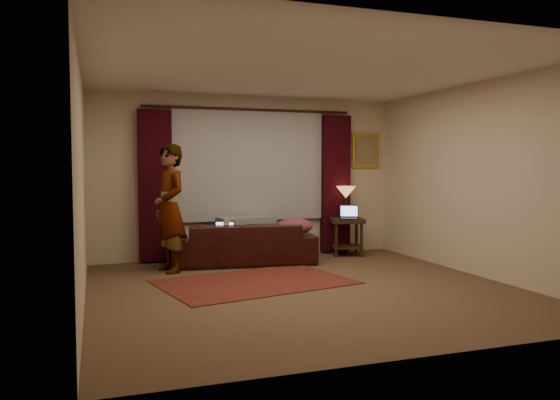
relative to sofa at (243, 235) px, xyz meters
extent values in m
cube|color=brown|center=(0.26, -1.86, -0.44)|extent=(5.00, 5.00, 0.01)
cube|color=silver|center=(0.26, -1.86, 2.17)|extent=(5.00, 5.00, 0.02)
cube|color=beige|center=(0.26, 0.64, 0.87)|extent=(5.00, 0.02, 2.60)
cube|color=beige|center=(0.26, -4.36, 0.87)|extent=(5.00, 0.02, 2.60)
cube|color=beige|center=(-2.24, -1.86, 0.87)|extent=(0.02, 5.00, 2.60)
cube|color=beige|center=(2.76, -1.86, 0.87)|extent=(0.02, 5.00, 2.60)
cube|color=#A2A3AA|center=(0.26, 0.58, 1.07)|extent=(2.50, 0.05, 1.80)
cube|color=black|center=(-1.24, 0.53, 0.75)|extent=(0.50, 0.14, 2.30)
cube|color=black|center=(1.76, 0.53, 0.75)|extent=(0.50, 0.14, 2.30)
cylinder|color=#311C12|center=(0.26, 0.53, 1.95)|extent=(0.04, 0.04, 3.40)
cube|color=gold|center=(2.36, 0.61, 1.32)|extent=(0.50, 0.04, 0.60)
imported|color=black|center=(0.00, 0.00, 0.00)|extent=(2.24, 1.17, 0.86)
cube|color=gray|center=(0.12, 0.25, 0.44)|extent=(0.94, 0.51, 0.11)
ellipsoid|color=#75334B|center=(0.75, -0.20, 0.12)|extent=(0.66, 0.56, 0.24)
cube|color=maroon|center=(-0.20, -1.33, -0.43)|extent=(2.60, 2.01, 0.01)
cube|color=black|center=(1.83, 0.23, -0.12)|extent=(0.66, 0.66, 0.62)
imported|color=gray|center=(-1.13, -0.27, 0.46)|extent=(0.65, 0.65, 1.78)
camera|label=1|loc=(-2.11, -7.92, 1.04)|focal=35.00mm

